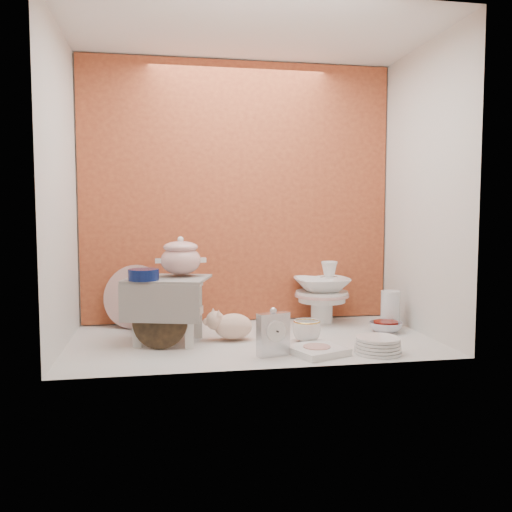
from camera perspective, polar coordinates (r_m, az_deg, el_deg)
The scene contains 17 objects.
ground at distance 2.72m, azimuth -0.35°, elevation -8.89°, with size 1.80×1.80×0.00m, color silver.
niche_shell at distance 2.84m, azimuth -0.98°, elevation 10.58°, with size 1.86×1.03×1.53m.
step_stool at distance 2.68m, azimuth -9.28°, elevation -5.66°, with size 0.38×0.33×0.32m, color silver, non-canonical shape.
soup_tureen at distance 2.69m, azimuth -7.98°, elevation -0.03°, with size 0.24×0.24×0.20m, color white, non-canonical shape.
cobalt_bowl at distance 2.57m, azimuth -11.83°, elevation -1.95°, with size 0.14×0.14×0.05m, color #091546.
floral_platter at distance 3.04m, azimuth -12.71°, elevation -4.23°, with size 0.35×0.11×0.35m, color silver, non-canonical shape.
blue_white_vase at distance 3.00m, azimuth -10.74°, elevation -5.24°, with size 0.24×0.24×0.25m, color silver.
lacquer_tray at distance 2.57m, azimuth -10.14°, elevation -6.78°, with size 0.27×0.06×0.26m, color black, non-canonical shape.
mantel_clock at distance 2.41m, azimuth 1.83°, elevation -8.07°, with size 0.15×0.05×0.21m, color silver.
plush_pig at distance 2.70m, azimuth -2.42°, elevation -7.42°, with size 0.24×0.17×0.14m, color beige.
teacup_saucer at distance 2.65m, azimuth 5.39°, elevation -9.16°, with size 0.17×0.17×0.01m, color white.
gold_rim_teacup at distance 2.63m, azimuth 5.40°, elevation -7.91°, with size 0.14×0.14×0.11m, color white.
lattice_dish at distance 2.48m, azimuth 6.45°, elevation -9.91°, with size 0.22×0.22×0.03m, color white.
dinner_plate_stack at distance 2.53m, azimuth 12.79°, elevation -9.18°, with size 0.21×0.21×0.07m, color white.
crystal_bowl at distance 2.97m, azimuth 13.59°, elevation -7.34°, with size 0.17×0.17×0.05m, color silver.
clear_glass_vase at distance 3.06m, azimuth 14.04°, elevation -5.53°, with size 0.10×0.10×0.21m, color silver.
porcelain_tower at distance 3.11m, azimuth 6.99°, elevation -3.84°, with size 0.31×0.31×0.36m, color white, non-canonical shape.
Camera 1 is at (-0.45, -2.61, 0.64)m, focal length 37.74 mm.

